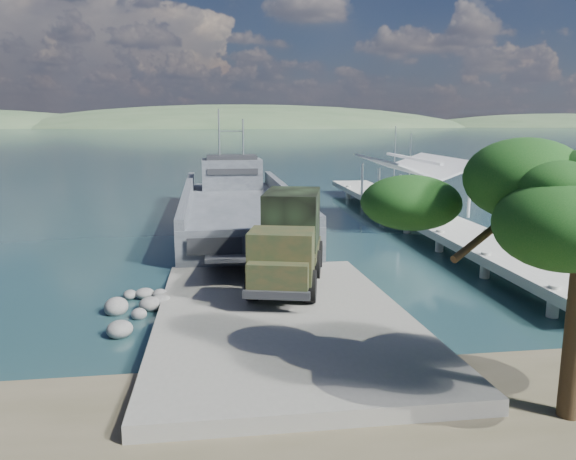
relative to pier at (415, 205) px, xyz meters
The scene contains 11 objects.
ground 22.89m from the pier, 124.71° to the right, with size 1400.00×1400.00×0.00m, color #1C4244.
boat_ramp 23.70m from the pier, 123.33° to the right, with size 10.00×18.00×0.50m, color slate.
shoreline_rocks 26.55m from the pier, 136.42° to the right, with size 3.20×5.60×0.90m, color #61615E, non-canonical shape.
distant_headlands 542.50m from the pier, 86.09° to the left, with size 1000.00×240.00×48.00m, color #3B5635, non-canonical shape.
pier is the anchor object (origin of this frame).
landing_craft 14.04m from the pier, 167.46° to the left, with size 8.73×33.41×9.89m.
military_truck 19.70m from the pier, 127.88° to the right, with size 4.75×9.34×4.16m.
soldier 23.76m from the pier, 126.14° to the right, with size 0.65×0.43×1.79m, color #21341C.
sailboat_near 16.63m from the pier, 71.82° to the left, with size 3.36×5.89×6.89m.
sailboat_far 18.15m from the pier, 76.79° to the left, with size 1.92×6.35×7.70m.
overhang_tree 29.56m from the pier, 103.61° to the right, with size 7.84×7.23×7.12m.
Camera 1 is at (-2.67, -22.78, 8.19)m, focal length 35.00 mm.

